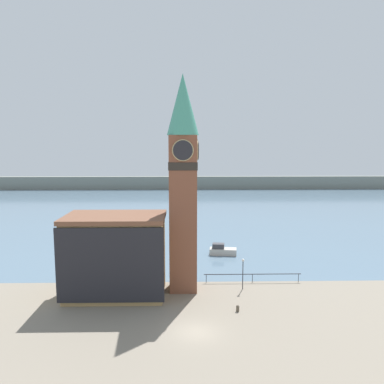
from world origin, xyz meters
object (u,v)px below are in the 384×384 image
(boat_near, at_px, (222,250))
(lamp_post, at_px, (243,268))
(mooring_bollard_near, at_px, (238,308))
(pier_building, at_px, (116,255))
(clock_tower, at_px, (183,178))

(boat_near, distance_m, lamp_post, 14.57)
(boat_near, xyz_separation_m, mooring_bollard_near, (-0.41, -20.44, -0.30))
(pier_building, bearing_deg, boat_near, 48.39)
(mooring_bollard_near, bearing_deg, pier_building, 160.64)
(boat_near, height_order, lamp_post, lamp_post)
(clock_tower, xyz_separation_m, boat_near, (6.13, 14.14, -12.87))
(pier_building, bearing_deg, clock_tower, 11.20)
(clock_tower, distance_m, mooring_bollard_near, 15.68)
(clock_tower, height_order, mooring_bollard_near, clock_tower)
(pier_building, relative_size, mooring_bollard_near, 16.70)
(boat_near, distance_m, mooring_bollard_near, 20.44)
(pier_building, distance_m, boat_near, 21.36)
(pier_building, distance_m, lamp_post, 15.17)
(mooring_bollard_near, distance_m, lamp_post, 6.63)
(clock_tower, distance_m, boat_near, 20.08)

